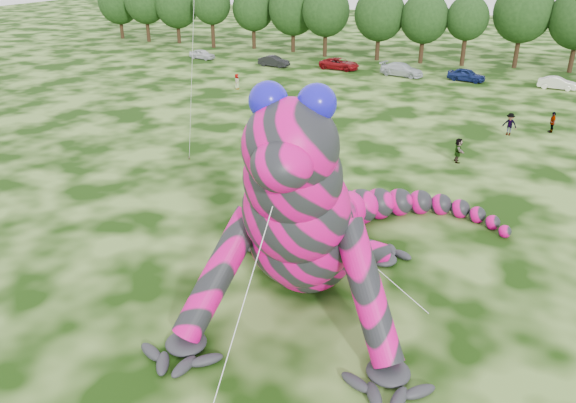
# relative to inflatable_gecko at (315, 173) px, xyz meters

# --- Properties ---
(ground) EXTENTS (240.00, 240.00, 0.00)m
(ground) POSITION_rel_inflatable_gecko_xyz_m (-1.48, -2.28, -5.08)
(ground) COLOR #16330A
(ground) RESTS_ON ground
(inflatable_gecko) EXTENTS (20.71, 23.24, 10.16)m
(inflatable_gecko) POSITION_rel_inflatable_gecko_xyz_m (0.00, 0.00, 0.00)
(inflatable_gecko) COLOR #CF0572
(inflatable_gecko) RESTS_ON ground
(tree_0) EXTENTS (6.91, 6.22, 9.51)m
(tree_0) POSITION_rel_inflatable_gecko_xyz_m (-56.04, 56.95, -0.32)
(tree_0) COLOR black
(tree_0) RESTS_ON ground
(tree_1) EXTENTS (6.74, 6.07, 9.81)m
(tree_1) POSITION_rel_inflatable_gecko_xyz_m (-49.83, 55.77, -0.17)
(tree_1) COLOR black
(tree_1) RESTS_ON ground
(tree_2) EXTENTS (7.04, 6.34, 9.64)m
(tree_2) POSITION_rel_inflatable_gecko_xyz_m (-44.50, 56.48, -0.26)
(tree_2) COLOR black
(tree_2) RESTS_ON ground
(tree_3) EXTENTS (5.81, 5.23, 9.44)m
(tree_3) POSITION_rel_inflatable_gecko_xyz_m (-37.19, 54.79, -0.36)
(tree_3) COLOR black
(tree_3) RESTS_ON ground
(tree_4) EXTENTS (6.22, 5.60, 9.06)m
(tree_4) POSITION_rel_inflatable_gecko_xyz_m (-31.12, 56.43, -0.55)
(tree_4) COLOR black
(tree_4) RESTS_ON ground
(tree_5) EXTENTS (7.16, 6.44, 9.80)m
(tree_5) POSITION_rel_inflatable_gecko_xyz_m (-24.60, 56.16, -0.18)
(tree_5) COLOR black
(tree_5) RESTS_ON ground
(tree_6) EXTENTS (6.52, 5.86, 9.49)m
(tree_6) POSITION_rel_inflatable_gecko_xyz_m (-19.03, 54.40, -0.33)
(tree_6) COLOR black
(tree_6) RESTS_ON ground
(tree_7) EXTENTS (6.68, 6.01, 9.48)m
(tree_7) POSITION_rel_inflatable_gecko_xyz_m (-11.56, 54.52, -0.34)
(tree_7) COLOR black
(tree_7) RESTS_ON ground
(tree_8) EXTENTS (6.14, 5.53, 8.94)m
(tree_8) POSITION_rel_inflatable_gecko_xyz_m (-5.70, 54.71, -0.61)
(tree_8) COLOR black
(tree_8) RESTS_ON ground
(tree_9) EXTENTS (5.27, 4.74, 8.68)m
(tree_9) POSITION_rel_inflatable_gecko_xyz_m (-0.41, 55.07, -0.74)
(tree_9) COLOR black
(tree_9) RESTS_ON ground
(tree_10) EXTENTS (7.09, 6.38, 10.50)m
(tree_10) POSITION_rel_inflatable_gecko_xyz_m (5.92, 56.30, 0.17)
(tree_10) COLOR black
(tree_10) RESTS_ON ground
(car_0) EXTENTS (3.96, 2.13, 1.28)m
(car_0) POSITION_rel_inflatable_gecko_xyz_m (-33.82, 45.90, -4.44)
(car_0) COLOR silver
(car_0) RESTS_ON ground
(car_1) EXTENTS (4.16, 1.75, 1.34)m
(car_1) POSITION_rel_inflatable_gecko_xyz_m (-22.54, 44.90, -4.41)
(car_1) COLOR black
(car_1) RESTS_ON ground
(car_2) EXTENTS (5.21, 2.77, 1.40)m
(car_2) POSITION_rel_inflatable_gecko_xyz_m (-14.21, 46.46, -4.38)
(car_2) COLOR maroon
(car_2) RESTS_ON ground
(car_3) EXTENTS (5.51, 3.12, 1.51)m
(car_3) POSITION_rel_inflatable_gecko_xyz_m (-6.17, 45.67, -4.32)
(car_3) COLOR #B7BEC2
(car_3) RESTS_ON ground
(car_4) EXTENTS (4.48, 2.54, 1.44)m
(car_4) POSITION_rel_inflatable_gecko_xyz_m (1.27, 45.79, -4.36)
(car_4) COLOR navy
(car_4) RESTS_ON ground
(car_5) EXTENTS (4.01, 1.60, 1.30)m
(car_5) POSITION_rel_inflatable_gecko_xyz_m (10.80, 45.59, -4.43)
(car_5) COLOR silver
(car_5) RESTS_ON ground
(spectator_3) EXTENTS (0.71, 1.09, 1.73)m
(spectator_3) POSITION_rel_inflatable_gecko_xyz_m (10.28, 28.51, -4.21)
(spectator_3) COLOR gray
(spectator_3) RESTS_ON ground
(spectator_5) EXTENTS (1.04, 1.72, 1.77)m
(spectator_5) POSITION_rel_inflatable_gecko_xyz_m (4.12, 18.17, -4.20)
(spectator_5) COLOR gray
(spectator_5) RESTS_ON ground
(spectator_2) EXTENTS (1.33, 0.98, 1.83)m
(spectator_2) POSITION_rel_inflatable_gecko_xyz_m (7.08, 26.30, -4.16)
(spectator_2) COLOR gray
(spectator_2) RESTS_ON ground
(spectator_1) EXTENTS (0.98, 0.83, 1.77)m
(spectator_1) POSITION_rel_inflatable_gecko_xyz_m (-10.90, 24.09, -4.19)
(spectator_1) COLOR gray
(spectator_1) RESTS_ON ground
(spectator_4) EXTENTS (0.67, 0.88, 1.61)m
(spectator_4) POSITION_rel_inflatable_gecko_xyz_m (-21.04, 32.00, -4.27)
(spectator_4) COLOR gray
(spectator_4) RESTS_ON ground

